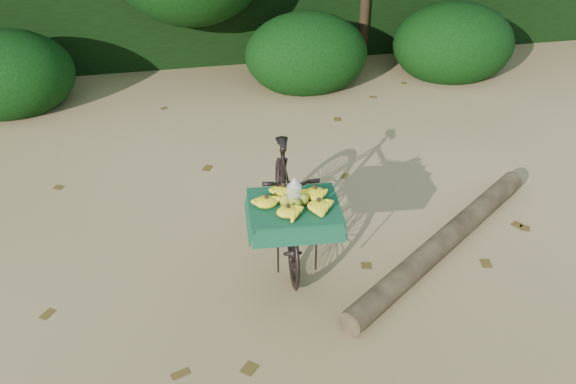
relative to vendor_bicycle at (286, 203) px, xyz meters
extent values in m
plane|color=tan|center=(-0.31, -0.05, -0.56)|extent=(80.00, 80.00, 0.00)
imported|color=black|center=(0.00, 0.02, -0.02)|extent=(0.66, 1.84, 1.09)
cube|color=black|center=(-0.05, -0.57, 0.33)|extent=(0.43, 0.51, 0.03)
cube|color=#16532E|center=(-0.05, -0.57, 0.35)|extent=(0.83, 0.71, 0.01)
ellipsoid|color=olive|center=(0.03, -0.58, 0.41)|extent=(0.10, 0.08, 0.11)
ellipsoid|color=olive|center=(-0.04, -0.51, 0.41)|extent=(0.10, 0.08, 0.11)
ellipsoid|color=olive|center=(-0.12, -0.57, 0.41)|extent=(0.10, 0.08, 0.11)
ellipsoid|color=olive|center=(-0.05, -0.64, 0.41)|extent=(0.10, 0.08, 0.11)
cylinder|color=#EAE5C6|center=(-0.05, -0.56, 0.46)|extent=(0.13, 0.13, 0.16)
cylinder|color=brown|center=(1.55, -0.34, -0.45)|extent=(2.68, 2.06, 0.23)
cube|color=black|center=(-0.31, 6.25, 0.34)|extent=(26.00, 1.80, 1.80)
camera|label=1|loc=(-0.98, -4.84, 3.23)|focal=38.00mm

